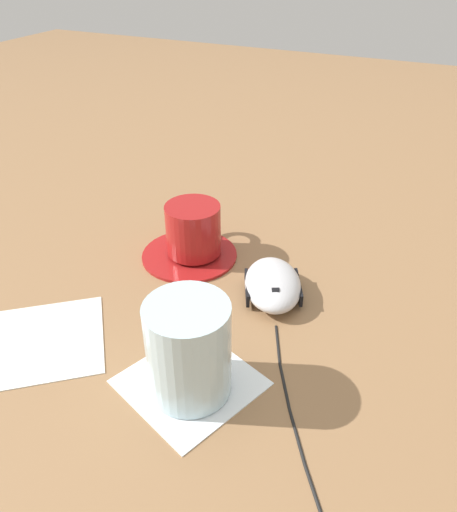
{
  "coord_description": "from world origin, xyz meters",
  "views": [
    {
      "loc": [
        0.22,
        -0.38,
        0.39
      ],
      "look_at": [
        -0.0,
        0.1,
        0.03
      ],
      "focal_mm": 35.0,
      "sensor_mm": 36.0,
      "label": 1
    }
  ],
  "objects_px": {
    "saucer": "(189,254)",
    "coffee_cup": "(194,228)",
    "computer_mouse": "(273,284)",
    "drinking_glass": "(189,349)"
  },
  "relations": [
    {
      "from": "saucer",
      "to": "coffee_cup",
      "type": "height_order",
      "value": "coffee_cup"
    },
    {
      "from": "computer_mouse",
      "to": "saucer",
      "type": "bearing_deg",
      "value": 165.31
    },
    {
      "from": "coffee_cup",
      "to": "computer_mouse",
      "type": "bearing_deg",
      "value": -17.98
    },
    {
      "from": "coffee_cup",
      "to": "computer_mouse",
      "type": "distance_m",
      "value": 0.14
    },
    {
      "from": "coffee_cup",
      "to": "computer_mouse",
      "type": "height_order",
      "value": "coffee_cup"
    },
    {
      "from": "coffee_cup",
      "to": "drinking_glass",
      "type": "height_order",
      "value": "drinking_glass"
    },
    {
      "from": "saucer",
      "to": "drinking_glass",
      "type": "xyz_separation_m",
      "value": [
        0.12,
        -0.21,
        0.05
      ]
    },
    {
      "from": "saucer",
      "to": "computer_mouse",
      "type": "distance_m",
      "value": 0.14
    },
    {
      "from": "saucer",
      "to": "drinking_glass",
      "type": "height_order",
      "value": "drinking_glass"
    },
    {
      "from": "computer_mouse",
      "to": "coffee_cup",
      "type": "bearing_deg",
      "value": 162.02
    }
  ]
}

